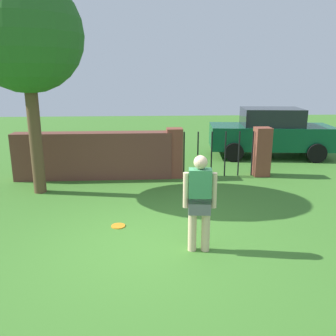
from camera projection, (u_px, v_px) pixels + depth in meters
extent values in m
plane|color=#3D7528|center=(149.00, 245.00, 6.07)|extent=(40.00, 40.00, 0.00)
cube|color=brown|center=(94.00, 156.00, 9.84)|extent=(4.34, 0.50, 1.31)
cylinder|color=brown|center=(35.00, 133.00, 8.43)|extent=(0.29, 0.29, 3.00)
sphere|color=#286023|center=(25.00, 34.00, 7.87)|extent=(2.60, 2.60, 2.60)
cylinder|color=beige|center=(206.00, 227.00, 5.77)|extent=(0.14, 0.14, 0.85)
cylinder|color=beige|center=(192.00, 226.00, 5.78)|extent=(0.14, 0.14, 0.85)
cube|color=slate|center=(200.00, 205.00, 5.68)|extent=(0.38, 0.25, 0.28)
cube|color=#3F8C59|center=(200.00, 186.00, 5.60)|extent=(0.38, 0.25, 0.55)
sphere|color=beige|center=(201.00, 162.00, 5.50)|extent=(0.22, 0.22, 0.22)
cylinder|color=beige|center=(214.00, 190.00, 5.61)|extent=(0.09, 0.09, 0.58)
cylinder|color=beige|center=(186.00, 190.00, 5.63)|extent=(0.09, 0.09, 0.58)
cube|color=brown|center=(175.00, 153.00, 9.97)|extent=(0.44, 0.44, 1.40)
cube|color=brown|center=(262.00, 152.00, 10.12)|extent=(0.44, 0.44, 1.40)
cylinder|color=black|center=(184.00, 155.00, 10.00)|extent=(0.04, 0.04, 1.30)
cylinder|color=black|center=(198.00, 154.00, 10.02)|extent=(0.04, 0.04, 1.30)
cylinder|color=black|center=(212.00, 154.00, 10.04)|extent=(0.04, 0.04, 1.30)
cylinder|color=black|center=(225.00, 154.00, 10.07)|extent=(0.04, 0.04, 1.30)
cylinder|color=black|center=(239.00, 154.00, 10.09)|extent=(0.04, 0.04, 1.30)
cylinder|color=black|center=(252.00, 154.00, 10.12)|extent=(0.04, 0.04, 1.30)
cube|color=#0C4C2D|center=(270.00, 137.00, 12.52)|extent=(4.36, 2.16, 0.80)
cube|color=#1E2328|center=(271.00, 117.00, 12.34)|extent=(2.16, 1.72, 0.60)
cylinder|color=black|center=(234.00, 152.00, 11.86)|extent=(0.66, 0.29, 0.64)
cylinder|color=black|center=(228.00, 143.00, 13.50)|extent=(0.66, 0.29, 0.64)
cylinder|color=black|center=(316.00, 153.00, 11.73)|extent=(0.66, 0.29, 0.64)
cylinder|color=black|center=(300.00, 144.00, 13.37)|extent=(0.66, 0.29, 0.64)
cylinder|color=orange|center=(118.00, 226.00, 6.81)|extent=(0.27, 0.27, 0.02)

